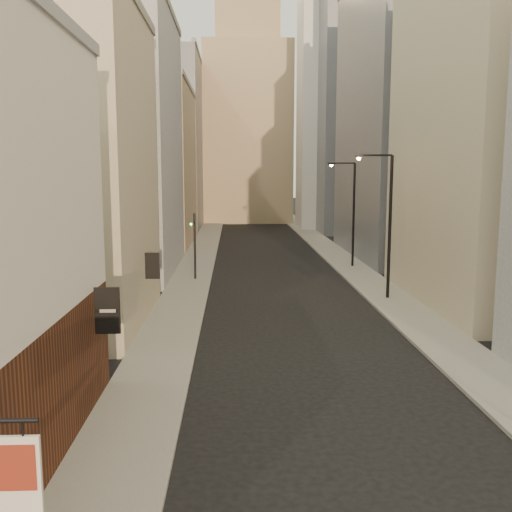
{
  "coord_description": "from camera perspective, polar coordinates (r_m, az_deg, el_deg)",
  "views": [
    {
      "loc": [
        -3.28,
        -3.73,
        7.91
      ],
      "look_at": [
        -2.28,
        22.0,
        4.15
      ],
      "focal_mm": 40.0,
      "sensor_mm": 36.0,
      "label": 1
    }
  ],
  "objects": [
    {
      "name": "clock_tower",
      "position": [
        96.25,
        -0.89,
        14.1
      ],
      "size": [
        14.0,
        14.0,
        44.9
      ],
      "color": "tan",
      "rests_on": "ground"
    },
    {
      "name": "right_bldg_wingrid",
      "position": [
        56.09,
        13.97,
        13.27
      ],
      "size": [
        8.0,
        20.0,
        26.0
      ],
      "primitive_type": "cube",
      "color": "gray",
      "rests_on": "ground"
    },
    {
      "name": "streetlamp_mid",
      "position": [
        36.14,
        12.9,
        3.74
      ],
      "size": [
        2.36,
        0.59,
        9.04
      ],
      "rotation": [
        0.0,
        0.0,
        -0.17
      ],
      "color": "black",
      "rests_on": "ground"
    },
    {
      "name": "white_tower",
      "position": [
        83.49,
        7.21,
        15.6
      ],
      "size": [
        8.0,
        8.0,
        41.5
      ],
      "color": "silver",
      "rests_on": "ground"
    },
    {
      "name": "streetlamp_far",
      "position": [
        48.25,
        9.48,
        4.75
      ],
      "size": [
        2.24,
        0.81,
        8.78
      ],
      "rotation": [
        0.0,
        0.0,
        -0.28
      ],
      "color": "black",
      "rests_on": "ground"
    },
    {
      "name": "sidewalk_left",
      "position": [
        59.34,
        -5.32,
        0.68
      ],
      "size": [
        3.0,
        140.0,
        0.15
      ],
      "primitive_type": "cube",
      "color": "gray",
      "rests_on": "ground"
    },
    {
      "name": "left_bldg_tan",
      "position": [
        64.33,
        -10.14,
        8.7
      ],
      "size": [
        8.0,
        18.0,
        17.0
      ],
      "primitive_type": "cube",
      "color": "tan",
      "rests_on": "ground"
    },
    {
      "name": "left_bldg_beige",
      "position": [
        30.98,
        -18.76,
        8.04
      ],
      "size": [
        8.0,
        12.0,
        16.0
      ],
      "primitive_type": "cube",
      "color": "#B2A68A",
      "rests_on": "ground"
    },
    {
      "name": "highrise",
      "position": [
        86.3,
        12.88,
        19.97
      ],
      "size": [
        21.0,
        23.0,
        51.2
      ],
      "color": "gray",
      "rests_on": "ground"
    },
    {
      "name": "traffic_light_left",
      "position": [
        42.0,
        -6.16,
        2.14
      ],
      "size": [
        0.52,
        0.37,
        5.0
      ],
      "rotation": [
        0.0,
        0.0,
        3.15
      ],
      "color": "black",
      "rests_on": "ground"
    },
    {
      "name": "sidewalk_right",
      "position": [
        60.05,
        7.17,
        0.74
      ],
      "size": [
        3.0,
        140.0,
        0.15
      ],
      "primitive_type": "cube",
      "color": "gray",
      "rests_on": "ground"
    },
    {
      "name": "right_bldg_beige",
      "position": [
        37.09,
        22.54,
        10.91
      ],
      "size": [
        8.0,
        16.0,
        20.0
      ],
      "primitive_type": "cube",
      "color": "#B2A68A",
      "rests_on": "ground"
    },
    {
      "name": "left_bldg_grey",
      "position": [
        46.6,
        -13.24,
        10.66
      ],
      "size": [
        8.0,
        16.0,
        20.0
      ],
      "primitive_type": "cube",
      "color": "gray",
      "rests_on": "ground"
    },
    {
      "name": "left_bldg_wingrid",
      "position": [
        84.28,
        -8.32,
        11.0
      ],
      "size": [
        8.0,
        20.0,
        24.0
      ],
      "primitive_type": "cube",
      "color": "gray",
      "rests_on": "ground"
    }
  ]
}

